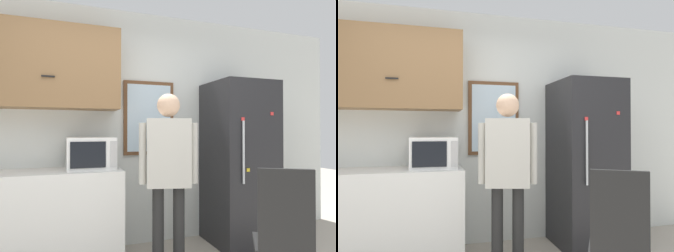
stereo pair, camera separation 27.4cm
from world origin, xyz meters
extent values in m
cube|color=silver|center=(0.00, 1.87, 1.35)|extent=(6.00, 0.06, 2.70)
cube|color=silver|center=(-1.13, 1.55, 0.46)|extent=(2.13, 0.58, 0.93)
cube|color=olive|center=(-1.13, 1.65, 1.95)|extent=(2.13, 0.37, 0.83)
cube|color=black|center=(-0.76, 1.46, 1.83)|extent=(0.12, 0.01, 0.01)
cube|color=white|center=(-0.36, 1.55, 1.09)|extent=(0.47, 0.40, 0.32)
cube|color=black|center=(-0.40, 1.35, 1.09)|extent=(0.33, 0.01, 0.25)
cube|color=#B2B2B2|center=(-0.16, 1.35, 1.09)|extent=(0.07, 0.01, 0.26)
cylinder|color=black|center=(0.23, 1.14, 0.39)|extent=(0.11, 0.11, 0.78)
cylinder|color=black|center=(0.42, 1.09, 0.39)|extent=(0.11, 0.11, 0.78)
cube|color=beige|center=(0.32, 1.11, 1.11)|extent=(0.46, 0.32, 0.65)
sphere|color=#D8AD8C|center=(0.32, 1.11, 1.56)|extent=(0.22, 0.22, 0.22)
cylinder|color=beige|center=(0.08, 1.18, 1.10)|extent=(0.07, 0.07, 0.58)
cylinder|color=beige|center=(0.56, 1.05, 1.10)|extent=(0.07, 0.07, 0.58)
cube|color=#232326|center=(1.34, 1.47, 0.94)|extent=(0.69, 0.72, 1.88)
cylinder|color=silver|center=(1.15, 1.09, 1.09)|extent=(0.02, 0.02, 0.66)
cube|color=red|center=(1.15, 1.11, 1.44)|extent=(0.04, 0.01, 0.04)
cube|color=yellow|center=(1.21, 1.11, 0.90)|extent=(0.04, 0.01, 0.04)
cube|color=red|center=(1.53, 1.11, 1.50)|extent=(0.04, 0.01, 0.04)
cube|color=black|center=(0.96, 0.32, 0.43)|extent=(0.58, 0.58, 0.04)
cube|color=black|center=(0.86, 0.16, 0.75)|extent=(0.35, 0.24, 0.60)
cube|color=brown|center=(0.34, 1.83, 1.46)|extent=(0.61, 0.04, 0.86)
cube|color=silver|center=(0.34, 1.80, 1.46)|extent=(0.53, 0.01, 0.78)
camera|label=1|loc=(-0.66, -1.56, 1.32)|focal=32.00mm
camera|label=2|loc=(-0.40, -1.65, 1.32)|focal=32.00mm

